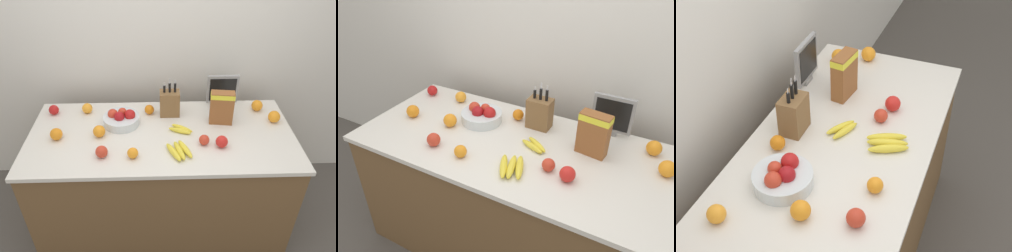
{
  "view_description": "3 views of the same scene",
  "coord_description": "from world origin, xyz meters",
  "views": [
    {
      "loc": [
        -0.02,
        -1.88,
        2.29
      ],
      "look_at": [
        0.05,
        -0.01,
        0.96
      ],
      "focal_mm": 35.0,
      "sensor_mm": 36.0,
      "label": 1
    },
    {
      "loc": [
        0.74,
        -1.43,
        2.02
      ],
      "look_at": [
        -0.05,
        0.03,
        0.98
      ],
      "focal_mm": 35.0,
      "sensor_mm": 36.0,
      "label": 2
    },
    {
      "loc": [
        -1.55,
        -0.63,
        2.38
      ],
      "look_at": [
        0.02,
        -0.03,
        1.03
      ],
      "focal_mm": 50.0,
      "sensor_mm": 36.0,
      "label": 3
    }
  ],
  "objects": [
    {
      "name": "wall_back",
      "position": [
        0.0,
        0.65,
        1.3
      ],
      "size": [
        9.0,
        0.06,
        2.6
      ],
      "color": "silver",
      "rests_on": "ground_plane"
    },
    {
      "name": "counter",
      "position": [
        0.0,
        0.0,
        0.45
      ],
      "size": [
        1.9,
        0.87,
        0.89
      ],
      "color": "brown",
      "rests_on": "ground_plane"
    },
    {
      "name": "knife_block",
      "position": [
        0.07,
        0.25,
        0.99
      ],
      "size": [
        0.15,
        0.11,
        0.31
      ],
      "color": "brown",
      "rests_on": "counter"
    },
    {
      "name": "small_monitor",
      "position": [
        0.49,
        0.37,
        1.03
      ],
      "size": [
        0.24,
        0.03,
        0.26
      ],
      "color": "gray",
      "rests_on": "counter"
    },
    {
      "name": "cereal_box",
      "position": [
        0.44,
        0.13,
        1.03
      ],
      "size": [
        0.18,
        0.1,
        0.26
      ],
      "rotation": [
        0.0,
        0.0,
        -0.13
      ],
      "color": "brown",
      "rests_on": "counter"
    },
    {
      "name": "fruit_bowl",
      "position": [
        -0.29,
        0.14,
        0.94
      ],
      "size": [
        0.27,
        0.27,
        0.12
      ],
      "color": "silver",
      "rests_on": "counter"
    },
    {
      "name": "banana_bunch_left",
      "position": [
        0.12,
        -0.22,
        0.91
      ],
      "size": [
        0.19,
        0.23,
        0.04
      ],
      "rotation": [
        0.0,
        0.0,
        5.09
      ],
      "color": "yellow",
      "rests_on": "counter"
    },
    {
      "name": "banana_bunch_right",
      "position": [
        0.14,
        0.02,
        0.91
      ],
      "size": [
        0.18,
        0.14,
        0.03
      ],
      "rotation": [
        0.0,
        0.0,
        5.76
      ],
      "color": "yellow",
      "rests_on": "counter"
    },
    {
      "name": "apple_near_bananas",
      "position": [
        0.4,
        -0.16,
        0.93
      ],
      "size": [
        0.08,
        0.08,
        0.08
      ],
      "primitive_type": "sphere",
      "color": "red",
      "rests_on": "counter"
    },
    {
      "name": "apple_rightmost",
      "position": [
        -0.39,
        -0.24,
        0.93
      ],
      "size": [
        0.08,
        0.08,
        0.08
      ],
      "primitive_type": "sphere",
      "color": "red",
      "rests_on": "counter"
    },
    {
      "name": "apple_by_knife_block",
      "position": [
        0.29,
        -0.13,
        0.93
      ],
      "size": [
        0.07,
        0.07,
        0.07
      ],
      "primitive_type": "sphere",
      "color": "red",
      "rests_on": "counter"
    },
    {
      "name": "orange_near_bowl",
      "position": [
        -0.19,
        -0.25,
        0.93
      ],
      "size": [
        0.07,
        0.07,
        0.07
      ],
      "primitive_type": "sphere",
      "color": "orange",
      "rests_on": "counter"
    },
    {
      "name": "orange_front_right",
      "position": [
        -0.57,
        0.29,
        0.93
      ],
      "size": [
        0.08,
        0.08,
        0.08
      ],
      "primitive_type": "sphere",
      "color": "orange",
      "rests_on": "counter"
    },
    {
      "name": "orange_back_center",
      "position": [
        0.76,
        0.29,
        0.93
      ],
      "size": [
        0.09,
        0.09,
        0.09
      ],
      "primitive_type": "sphere",
      "color": "orange",
      "rests_on": "counter"
    },
    {
      "name": "orange_mid_right",
      "position": [
        -0.09,
        0.27,
        0.93
      ],
      "size": [
        0.07,
        0.07,
        0.07
      ],
      "primitive_type": "sphere",
      "color": "orange",
      "rests_on": "counter"
    },
    {
      "name": "orange_front_center",
      "position": [
        -0.44,
        -0.02,
        0.93
      ],
      "size": [
        0.09,
        0.09,
        0.09
      ],
      "primitive_type": "sphere",
      "color": "orange",
      "rests_on": "counter"
    },
    {
      "name": "orange_front_left",
      "position": [
        0.85,
        0.12,
        0.94
      ],
      "size": [
        0.09,
        0.09,
        0.09
      ],
      "primitive_type": "sphere",
      "color": "orange",
      "rests_on": "counter"
    }
  ]
}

